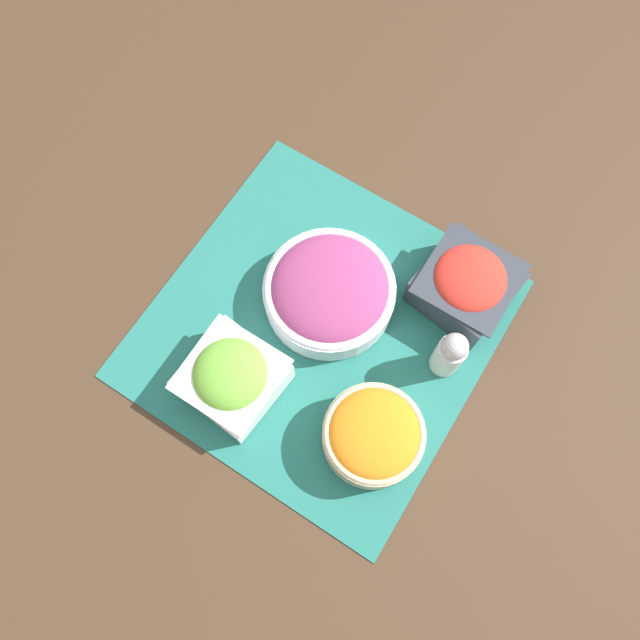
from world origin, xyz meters
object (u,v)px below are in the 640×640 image
object	(u,v)px
onion_bowl	(329,291)
carrot_bowl	(373,435)
lettuce_bowl	(232,377)
pepper_shaker	(450,354)
tomato_bowl	(467,284)

from	to	relation	value
onion_bowl	carrot_bowl	xyz separation A→B (m)	(0.14, 0.15, 0.00)
onion_bowl	lettuce_bowl	bearing A→B (deg)	-13.52
carrot_bowl	pepper_shaker	distance (m)	0.14
tomato_bowl	pepper_shaker	world-z (taller)	pepper_shaker
lettuce_bowl	tomato_bowl	xyz separation A→B (m)	(-0.28, 0.20, 0.00)
lettuce_bowl	tomato_bowl	bearing A→B (deg)	144.94
carrot_bowl	lettuce_bowl	bearing A→B (deg)	-79.83
tomato_bowl	pepper_shaker	size ratio (longest dim) A/B	1.38
lettuce_bowl	pepper_shaker	xyz separation A→B (m)	(-0.18, 0.22, 0.01)
onion_bowl	pepper_shaker	bearing A→B (deg)	91.36
tomato_bowl	pepper_shaker	distance (m)	0.11
onion_bowl	pepper_shaker	world-z (taller)	pepper_shaker
lettuce_bowl	onion_bowl	world-z (taller)	lettuce_bowl
carrot_bowl	tomato_bowl	world-z (taller)	tomato_bowl
onion_bowl	carrot_bowl	world-z (taller)	carrot_bowl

